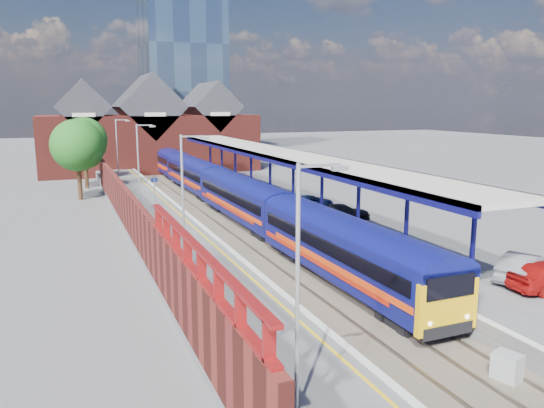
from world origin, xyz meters
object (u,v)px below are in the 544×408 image
Objects in this scene: lamp_post_c at (140,163)px; platform_sign at (155,187)px; lamp_post_a at (302,275)px; parked_car_silver at (524,267)px; relay_cabinet at (507,367)px; train at (216,183)px; lamp_post_b at (185,194)px; lamp_post_d at (118,148)px; parked_car_blue at (311,202)px; parked_car_dark at (343,212)px.

lamp_post_c reaches higher than platform_sign.
lamp_post_a is 2.80× the size of platform_sign.
parked_car_silver is at bearing 22.79° from lamp_post_a.
platform_sign is 2.50× the size of relay_cabinet.
lamp_post_a is 9.30m from relay_cabinet.
train reaches higher than relay_cabinet.
lamp_post_b is 16.00m from lamp_post_c.
train is at bearing 77.73° from lamp_post_a.
platform_sign is at bearing 55.74° from lamp_post_c.
lamp_post_d is at bearing -5.77° from parked_car_silver.
lamp_post_b is 7.00× the size of relay_cabinet.
platform_sign is 0.61× the size of parked_car_blue.
parked_car_blue is at bearing -61.17° from train.
parked_car_dark is (12.04, -10.44, -1.08)m from platform_sign.
lamp_post_a is 1.00× the size of lamp_post_b.
parked_car_blue is 4.08× the size of relay_cabinet.
platform_sign is (-6.49, -4.11, 0.57)m from train.
platform_sign is at bearing 1.40° from parked_car_silver.
lamp_post_c and lamp_post_d have the same top height.
lamp_post_c is 1.66× the size of parked_car_silver.
lamp_post_d is (0.00, 46.00, 0.00)m from lamp_post_a.
parked_car_blue is (13.16, 12.47, -3.43)m from lamp_post_b.
train is 9.42× the size of lamp_post_a.
platform_sign reaches higher than parked_car_blue.
lamp_post_c is at bearing 61.15° from parked_car_blue.
parked_car_dark is 21.71m from relay_cabinet.
lamp_post_a is 16.45m from parked_car_silver.
lamp_post_b reaches higher than relay_cabinet.
lamp_post_c reaches higher than parked_car_dark.
lamp_post_b is 2.80× the size of platform_sign.
parked_car_silver reaches higher than relay_cabinet.
platform_sign is 29.10m from parked_car_silver.
relay_cabinet is at bearing 104.06° from parked_car_silver.
relay_cabinet is (-6.73, -5.71, -1.19)m from parked_car_silver.
lamp_post_a reaches higher than platform_sign.
parked_car_silver is 1.03× the size of parked_car_blue.
lamp_post_a and lamp_post_d have the same top height.
parked_car_dark is (13.41, -8.44, -3.38)m from lamp_post_c.
lamp_post_a reaches higher than parked_car_dark.
relay_cabinet is at bearing -77.86° from platform_sign.
parked_car_blue is (11.80, -5.53, -1.12)m from platform_sign.
lamp_post_a reaches higher than relay_cabinet.
relay_cabinet is at bearing -58.89° from lamp_post_b.
lamp_post_d is at bearing 90.00° from lamp_post_a.
platform_sign is 15.98m from parked_car_dark.
parked_car_dark is at bearing -20.84° from parked_car_silver.
lamp_post_c is 3.34m from platform_sign.
lamp_post_a is 1.66× the size of parked_car_silver.
relay_cabinet is (-5.28, -21.03, -1.11)m from parked_car_dark.
parked_car_dark is at bearing 58.13° from lamp_post_a.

